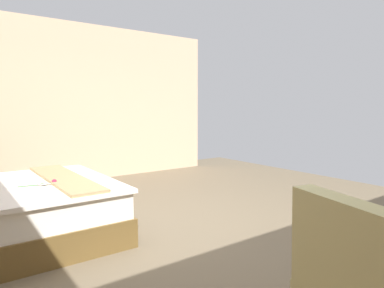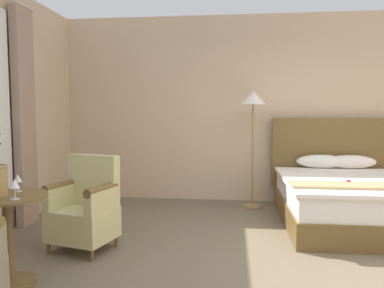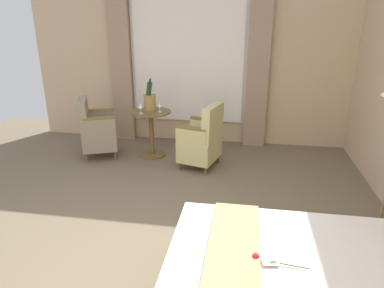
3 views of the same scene
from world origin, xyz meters
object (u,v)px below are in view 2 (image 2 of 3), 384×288
(floor_lamp_brass, at_px, (253,108))
(wine_glass_near_bucket, at_px, (15,185))
(bed, at_px, (351,197))
(side_table_round, at_px, (8,233))
(armchair_by_window, at_px, (85,209))
(wine_glass_near_edge, at_px, (18,179))

(floor_lamp_brass, bearing_deg, wine_glass_near_bucket, -124.24)
(wine_glass_near_bucket, bearing_deg, bed, 34.83)
(bed, relative_size, floor_lamp_brass, 1.21)
(side_table_round, relative_size, armchair_by_window, 0.77)
(side_table_round, bearing_deg, armchair_by_window, 70.91)
(armchair_by_window, bearing_deg, floor_lamp_brass, 46.43)
(wine_glass_near_bucket, bearing_deg, side_table_round, 142.02)
(wine_glass_near_edge, relative_size, armchair_by_window, 0.15)
(floor_lamp_brass, height_order, armchair_by_window, floor_lamp_brass)
(bed, bearing_deg, side_table_round, -147.76)
(side_table_round, height_order, wine_glass_near_edge, wine_glass_near_edge)
(floor_lamp_brass, xyz_separation_m, wine_glass_near_edge, (-2.06, -2.57, -0.61))
(bed, distance_m, side_table_round, 3.86)
(floor_lamp_brass, height_order, wine_glass_near_bucket, floor_lamp_brass)
(wine_glass_near_bucket, distance_m, wine_glass_near_edge, 0.29)
(bed, height_order, armchair_by_window, bed)
(wine_glass_near_edge, bearing_deg, side_table_round, -93.84)
(side_table_round, distance_m, wine_glass_near_bucket, 0.46)
(wine_glass_near_bucket, bearing_deg, wine_glass_near_edge, 117.09)
(bed, xyz_separation_m, armchair_by_window, (-2.97, -1.21, 0.08))
(bed, xyz_separation_m, wine_glass_near_bucket, (-3.12, -2.17, 0.51))
(floor_lamp_brass, height_order, wine_glass_near_edge, floor_lamp_brass)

